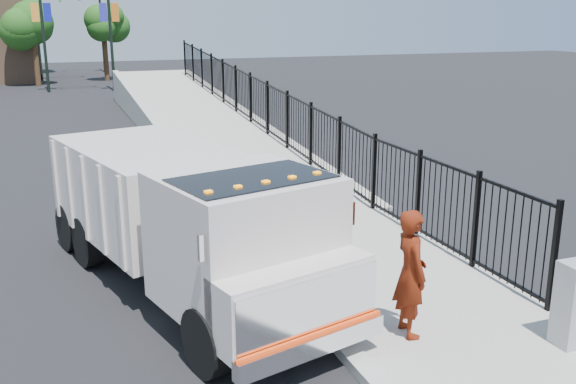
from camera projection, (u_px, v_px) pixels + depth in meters
name	position (u px, v px, depth m)	size (l,w,h in m)	color
ground	(297.00, 300.00, 10.94)	(120.00, 120.00, 0.00)	black
sidewalk	(462.00, 330.00, 9.77)	(3.55, 12.00, 0.12)	#9E998E
curb	(348.00, 352.00, 9.11)	(0.30, 12.00, 0.16)	#ADAAA3
ramp	(203.00, 134.00, 26.09)	(3.95, 24.00, 1.70)	#9E998E
iron_fence	(267.00, 125.00, 22.72)	(0.10, 28.00, 1.80)	black
truck	(187.00, 214.00, 10.89)	(4.18, 7.77, 2.54)	black
worker	(411.00, 273.00, 9.31)	(0.70, 0.46, 1.92)	#5B1909
debris	(361.00, 261.00, 12.23)	(0.36, 0.36, 0.09)	silver
light_pole_0	(47.00, 20.00, 38.86)	(3.78, 0.22, 8.00)	black
light_pole_1	(105.00, 20.00, 39.15)	(3.78, 0.22, 8.00)	black
light_pole_2	(41.00, 19.00, 45.57)	(3.77, 0.22, 8.00)	black
light_pole_3	(97.00, 18.00, 52.29)	(3.78, 0.22, 8.00)	black
tree_0	(33.00, 26.00, 42.15)	(2.97, 2.97, 5.49)	#382314
tree_1	(103.00, 26.00, 45.88)	(2.11, 2.11, 5.06)	#382314
tree_2	(32.00, 23.00, 52.01)	(2.93, 2.93, 5.46)	#382314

